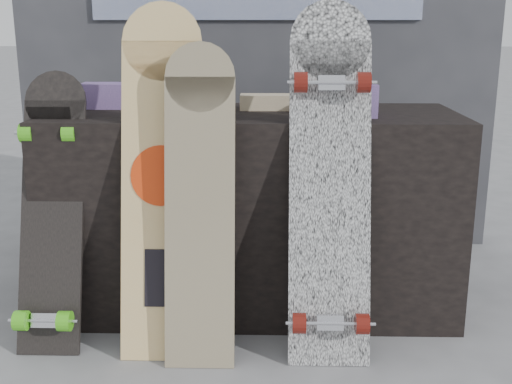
{
  "coord_description": "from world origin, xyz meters",
  "views": [
    {
      "loc": [
        0.08,
        -1.99,
        1.14
      ],
      "look_at": [
        0.02,
        0.2,
        0.56
      ],
      "focal_mm": 45.0,
      "sensor_mm": 36.0,
      "label": 1
    }
  ],
  "objects_px": {
    "longboard_celtic": "(200,196)",
    "skateboard_dark": "(51,207)",
    "longboard_geisha": "(161,170)",
    "longboard_cascadia": "(330,175)",
    "vendor_table": "(252,211)"
  },
  "relations": [
    {
      "from": "vendor_table",
      "to": "skateboard_dark",
      "type": "relative_size",
      "value": 1.64
    },
    {
      "from": "longboard_geisha",
      "to": "longboard_cascadia",
      "type": "height_order",
      "value": "longboard_cascadia"
    },
    {
      "from": "longboard_celtic",
      "to": "skateboard_dark",
      "type": "distance_m",
      "value": 0.56
    },
    {
      "from": "longboard_celtic",
      "to": "longboard_cascadia",
      "type": "relative_size",
      "value": 0.89
    },
    {
      "from": "vendor_table",
      "to": "longboard_cascadia",
      "type": "xyz_separation_m",
      "value": [
        0.28,
        -0.35,
        0.23
      ]
    },
    {
      "from": "vendor_table",
      "to": "longboard_geisha",
      "type": "xyz_separation_m",
      "value": [
        -0.31,
        -0.33,
        0.24
      ]
    },
    {
      "from": "vendor_table",
      "to": "longboard_celtic",
      "type": "height_order",
      "value": "longboard_celtic"
    },
    {
      "from": "longboard_geisha",
      "to": "skateboard_dark",
      "type": "distance_m",
      "value": 0.43
    },
    {
      "from": "longboard_celtic",
      "to": "longboard_cascadia",
      "type": "xyz_separation_m",
      "value": [
        0.44,
        0.06,
        0.06
      ]
    },
    {
      "from": "vendor_table",
      "to": "longboard_celtic",
      "type": "relative_size",
      "value": 1.48
    },
    {
      "from": "longboard_geisha",
      "to": "vendor_table",
      "type": "bearing_deg",
      "value": 47.4
    },
    {
      "from": "longboard_cascadia",
      "to": "skateboard_dark",
      "type": "bearing_deg",
      "value": 177.54
    },
    {
      "from": "longboard_geisha",
      "to": "skateboard_dark",
      "type": "relative_size",
      "value": 1.25
    },
    {
      "from": "longboard_celtic",
      "to": "vendor_table",
      "type": "bearing_deg",
      "value": 68.46
    },
    {
      "from": "skateboard_dark",
      "to": "vendor_table",
      "type": "bearing_deg",
      "value": 23.61
    }
  ]
}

